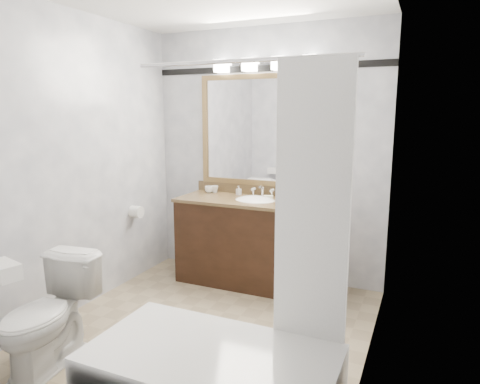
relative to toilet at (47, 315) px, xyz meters
The scene contains 14 objects.
room 1.42m from the toilet, 49.19° to the left, with size 2.42×2.62×2.52m.
vanity 2.00m from the toilet, 68.63° to the left, with size 1.53×0.58×0.97m.
mirror 2.52m from the toilet, 71.10° to the left, with size 1.40×0.04×1.10m.
vanity_light_bar 2.82m from the toilet, 70.64° to the left, with size 1.02×0.14×0.12m.
accent_stripe 2.85m from the toilet, 71.19° to the left, with size 2.40×0.01×0.06m, color black.
bathtub 1.28m from the toilet, ahead, with size 1.30×0.75×1.96m.
tp_roll 1.60m from the toilet, 105.29° to the left, with size 0.12×0.12×0.11m, color white.
toilet is the anchor object (origin of this frame).
tissue_box 0.49m from the toilet, 90.00° to the right, with size 0.23×0.12×0.09m, color white.
coffee_maker 2.31m from the toilet, 56.43° to the left, with size 0.20×0.24×0.37m.
cup_left 2.09m from the toilet, 86.03° to the left, with size 0.09×0.09×0.07m, color white.
cup_right 2.12m from the toilet, 84.62° to the left, with size 0.08×0.08×0.07m, color white.
soap_bottle_a 2.15m from the toilet, 76.76° to the left, with size 0.04×0.04×0.09m, color white.
soap_bar 2.20m from the toilet, 67.52° to the left, with size 0.09×0.06×0.03m, color beige.
Camera 1 is at (1.49, -2.73, 1.67)m, focal length 32.00 mm.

